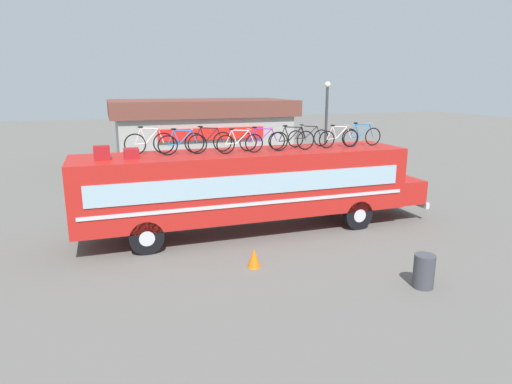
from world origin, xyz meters
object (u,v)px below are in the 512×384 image
(rooftop_bicycle_9, at_px, (361,136))
(trash_bin, at_px, (424,271))
(rooftop_bicycle_6, at_px, (292,140))
(rooftop_bicycle_1, at_px, (149,143))
(rooftop_bicycle_3, at_px, (209,141))
(rooftop_bicycle_8, at_px, (339,138))
(rooftop_bicycle_4, at_px, (240,143))
(rooftop_bicycle_5, at_px, (262,140))
(luggage_bag_1, at_px, (102,153))
(street_lamp, at_px, (326,126))
(luggage_bag_2, at_px, (131,153))
(bus, at_px, (252,184))
(rooftop_bicycle_2, at_px, (183,144))
(rooftop_bicycle_7, at_px, (308,137))
(traffic_cone, at_px, (254,258))

(rooftop_bicycle_9, bearing_deg, trash_bin, -105.25)
(rooftop_bicycle_6, bearing_deg, trash_bin, -76.41)
(rooftop_bicycle_1, relative_size, rooftop_bicycle_6, 0.97)
(rooftop_bicycle_3, height_order, rooftop_bicycle_8, rooftop_bicycle_3)
(rooftop_bicycle_4, xyz_separation_m, trash_bin, (3.37, -5.65, -2.88))
(rooftop_bicycle_5, bearing_deg, luggage_bag_1, -177.11)
(rooftop_bicycle_9, xyz_separation_m, street_lamp, (1.53, 5.79, -0.16))
(luggage_bag_1, xyz_separation_m, rooftop_bicycle_4, (4.51, -0.11, 0.14))
(luggage_bag_2, bearing_deg, bus, 1.94)
(luggage_bag_1, xyz_separation_m, trash_bin, (7.88, -5.75, -2.73))
(luggage_bag_1, relative_size, rooftop_bicycle_1, 0.29)
(rooftop_bicycle_4, bearing_deg, rooftop_bicycle_6, 1.92)
(bus, height_order, rooftop_bicycle_9, rooftop_bicycle_9)
(bus, height_order, rooftop_bicycle_5, rooftop_bicycle_5)
(rooftop_bicycle_2, xyz_separation_m, rooftop_bicycle_4, (1.92, -0.34, -0.01))
(rooftop_bicycle_4, relative_size, rooftop_bicycle_8, 1.00)
(rooftop_bicycle_2, xyz_separation_m, rooftop_bicycle_6, (3.91, -0.27, 0.01))
(rooftop_bicycle_5, height_order, street_lamp, street_lamp)
(rooftop_bicycle_9, height_order, trash_bin, rooftop_bicycle_9)
(rooftop_bicycle_5, distance_m, street_lamp, 7.94)
(rooftop_bicycle_1, relative_size, rooftop_bicycle_5, 0.96)
(rooftop_bicycle_6, height_order, rooftop_bicycle_8, rooftop_bicycle_6)
(rooftop_bicycle_6, xyz_separation_m, rooftop_bicycle_7, (0.97, 0.68, -0.02))
(luggage_bag_2, height_order, rooftop_bicycle_6, rooftop_bicycle_6)
(traffic_cone, bearing_deg, luggage_bag_2, 135.17)
(rooftop_bicycle_1, distance_m, trash_bin, 9.47)
(rooftop_bicycle_3, xyz_separation_m, rooftop_bicycle_7, (3.92, 0.14, -0.02))
(trash_bin, height_order, street_lamp, street_lamp)
(rooftop_bicycle_3, height_order, trash_bin, rooftop_bicycle_3)
(street_lamp, bearing_deg, trash_bin, -105.03)
(rooftop_bicycle_2, distance_m, rooftop_bicycle_8, 5.87)
(luggage_bag_2, xyz_separation_m, rooftop_bicycle_3, (2.65, 0.42, 0.23))
(luggage_bag_1, xyz_separation_m, rooftop_bicycle_6, (6.50, -0.04, 0.16))
(rooftop_bicycle_1, bearing_deg, trash_bin, -45.27)
(bus, distance_m, rooftop_bicycle_7, 2.90)
(rooftop_bicycle_8, relative_size, trash_bin, 1.84)
(rooftop_bicycle_3, distance_m, rooftop_bicycle_7, 3.92)
(rooftop_bicycle_6, height_order, trash_bin, rooftop_bicycle_6)
(rooftop_bicycle_3, relative_size, street_lamp, 0.31)
(rooftop_bicycle_3, relative_size, rooftop_bicycle_4, 1.02)
(luggage_bag_2, height_order, rooftop_bicycle_5, rooftop_bicycle_5)
(luggage_bag_1, relative_size, rooftop_bicycle_4, 0.29)
(rooftop_bicycle_2, bearing_deg, rooftop_bicycle_7, 4.86)
(bus, xyz_separation_m, traffic_cone, (-1.02, -3.25, -1.50))
(rooftop_bicycle_5, xyz_separation_m, street_lamp, (5.55, 5.68, -0.14))
(rooftop_bicycle_1, bearing_deg, rooftop_bicycle_6, -7.87)
(rooftop_bicycle_5, bearing_deg, rooftop_bicycle_6, -17.11)
(rooftop_bicycle_3, bearing_deg, street_lamp, 36.13)
(luggage_bag_2, distance_m, rooftop_bicycle_9, 8.60)
(rooftop_bicycle_1, xyz_separation_m, rooftop_bicycle_9, (7.95, -0.48, -0.02))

